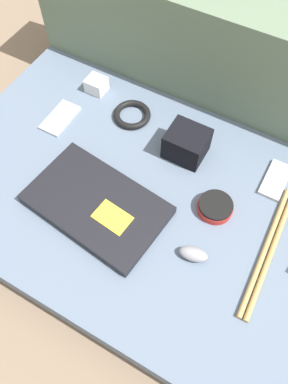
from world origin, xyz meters
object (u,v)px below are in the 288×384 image
object	(u,v)px
computer_mouse	(193,254)
speaker_puck	(215,207)
phone_small	(275,180)
charger_brick	(97,85)
laptop	(97,204)
phone_black	(60,118)
camera_pouch	(187,144)

from	to	relation	value
computer_mouse	speaker_puck	distance (m)	0.14
phone_small	charger_brick	size ratio (longest dim) A/B	2.07
computer_mouse	phone_small	size ratio (longest dim) A/B	0.63
computer_mouse	charger_brick	size ratio (longest dim) A/B	1.30
laptop	phone_black	distance (m)	0.32
charger_brick	computer_mouse	bearing A→B (deg)	-34.92
camera_pouch	charger_brick	size ratio (longest dim) A/B	1.86
laptop	phone_small	xyz separation A→B (m)	(0.37, 0.30, -0.01)
camera_pouch	phone_small	bearing A→B (deg)	7.68
camera_pouch	speaker_puck	bearing A→B (deg)	-40.71
speaker_puck	phone_black	distance (m)	0.53
speaker_puck	camera_pouch	bearing A→B (deg)	139.29
computer_mouse	charger_brick	bearing A→B (deg)	133.28
camera_pouch	computer_mouse	bearing A→B (deg)	-60.38
phone_small	charger_brick	bearing A→B (deg)	175.54
speaker_puck	camera_pouch	world-z (taller)	camera_pouch
computer_mouse	camera_pouch	bearing A→B (deg)	107.82
phone_black	charger_brick	world-z (taller)	charger_brick
speaker_puck	camera_pouch	size ratio (longest dim) A/B	0.84
computer_mouse	phone_black	xyz separation A→B (m)	(-0.53, 0.19, -0.01)
laptop	computer_mouse	xyz separation A→B (m)	(0.27, -0.00, 0.00)
phone_black	camera_pouch	world-z (taller)	camera_pouch
charger_brick	phone_black	bearing A→B (deg)	-101.40
phone_black	phone_small	size ratio (longest dim) A/B	1.04
laptop	phone_black	world-z (taller)	laptop
phone_small	phone_black	bearing A→B (deg)	-170.42
computer_mouse	speaker_puck	bearing A→B (deg)	80.80
speaker_puck	charger_brick	bearing A→B (deg)	157.25
laptop	camera_pouch	size ratio (longest dim) A/B	3.41
charger_brick	phone_small	bearing A→B (deg)	-4.54
laptop	computer_mouse	size ratio (longest dim) A/B	4.88
camera_pouch	phone_black	bearing A→B (deg)	-169.29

